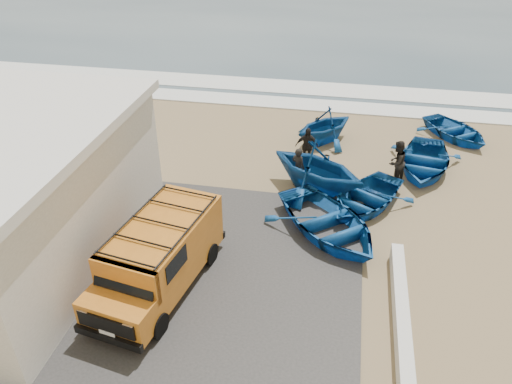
{
  "coord_description": "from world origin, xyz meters",
  "views": [
    {
      "loc": [
        3.02,
        -12.7,
        9.96
      ],
      "look_at": [
        0.37,
        1.11,
        1.2
      ],
      "focal_mm": 35.0,
      "sensor_mm": 36.0,
      "label": 1
    }
  ],
  "objects_px": {
    "fisherman_front": "(298,167)",
    "boat_near_left": "(328,223)",
    "boat_near_right": "(365,197)",
    "boat_mid_right": "(424,161)",
    "van": "(159,255)",
    "boat_mid_left": "(317,167)",
    "boat_far_right": "(456,131)",
    "fisherman_middle": "(397,162)",
    "boat_far_left": "(325,125)",
    "fisherman_back": "(307,146)",
    "parapet": "(402,322)"
  },
  "relations": [
    {
      "from": "fisherman_front",
      "to": "boat_near_left",
      "type": "bearing_deg",
      "value": 145.58
    },
    {
      "from": "boat_near_right",
      "to": "boat_mid_right",
      "type": "height_order",
      "value": "boat_mid_right"
    },
    {
      "from": "van",
      "to": "boat_mid_left",
      "type": "relative_size",
      "value": 1.33
    },
    {
      "from": "boat_mid_right",
      "to": "boat_far_right",
      "type": "relative_size",
      "value": 1.17
    },
    {
      "from": "fisherman_middle",
      "to": "boat_far_left",
      "type": "bearing_deg",
      "value": -98.69
    },
    {
      "from": "boat_near_left",
      "to": "boat_mid_right",
      "type": "distance_m",
      "value": 6.17
    },
    {
      "from": "boat_near_left",
      "to": "fisherman_middle",
      "type": "bearing_deg",
      "value": 20.55
    },
    {
      "from": "boat_far_left",
      "to": "fisherman_back",
      "type": "relative_size",
      "value": 1.91
    },
    {
      "from": "boat_near_right",
      "to": "fisherman_front",
      "type": "xyz_separation_m",
      "value": [
        -2.54,
        1.02,
        0.41
      ]
    },
    {
      "from": "boat_mid_left",
      "to": "boat_mid_right",
      "type": "height_order",
      "value": "boat_mid_left"
    },
    {
      "from": "fisherman_front",
      "to": "boat_far_left",
      "type": "bearing_deg",
      "value": -69.01
    },
    {
      "from": "parapet",
      "to": "fisherman_back",
      "type": "relative_size",
      "value": 3.74
    },
    {
      "from": "van",
      "to": "boat_far_left",
      "type": "distance_m",
      "value": 11.05
    },
    {
      "from": "boat_near_right",
      "to": "boat_far_left",
      "type": "xyz_separation_m",
      "value": [
        -1.84,
        5.05,
        0.42
      ]
    },
    {
      "from": "boat_mid_right",
      "to": "fisherman_back",
      "type": "relative_size",
      "value": 2.55
    },
    {
      "from": "boat_far_left",
      "to": "fisherman_middle",
      "type": "xyz_separation_m",
      "value": [
        2.96,
        -3.03,
        0.06
      ]
    },
    {
      "from": "boat_mid_left",
      "to": "boat_near_right",
      "type": "bearing_deg",
      "value": -84.59
    },
    {
      "from": "van",
      "to": "boat_near_right",
      "type": "relative_size",
      "value": 1.36
    },
    {
      "from": "boat_mid_right",
      "to": "boat_far_right",
      "type": "bearing_deg",
      "value": 72.95
    },
    {
      "from": "boat_near_right",
      "to": "boat_mid_left",
      "type": "xyz_separation_m",
      "value": [
        -1.82,
        0.8,
        0.62
      ]
    },
    {
      "from": "boat_mid_left",
      "to": "fisherman_middle",
      "type": "height_order",
      "value": "boat_mid_left"
    },
    {
      "from": "boat_far_right",
      "to": "fisherman_middle",
      "type": "bearing_deg",
      "value": -157.76
    },
    {
      "from": "parapet",
      "to": "boat_mid_left",
      "type": "distance_m",
      "value": 7.17
    },
    {
      "from": "van",
      "to": "fisherman_back",
      "type": "bearing_deg",
      "value": 77.84
    },
    {
      "from": "van",
      "to": "fisherman_front",
      "type": "relative_size",
      "value": 3.22
    },
    {
      "from": "parapet",
      "to": "boat_near_right",
      "type": "relative_size",
      "value": 1.59
    },
    {
      "from": "parapet",
      "to": "van",
      "type": "distance_m",
      "value": 6.75
    },
    {
      "from": "boat_far_right",
      "to": "van",
      "type": "bearing_deg",
      "value": -164.6
    },
    {
      "from": "boat_near_left",
      "to": "boat_far_left",
      "type": "relative_size",
      "value": 1.46
    },
    {
      "from": "boat_near_left",
      "to": "fisherman_middle",
      "type": "height_order",
      "value": "fisherman_middle"
    },
    {
      "from": "fisherman_back",
      "to": "parapet",
      "type": "bearing_deg",
      "value": -74.7
    },
    {
      "from": "parapet",
      "to": "boat_mid_right",
      "type": "bearing_deg",
      "value": 81.53
    },
    {
      "from": "boat_far_left",
      "to": "fisherman_front",
      "type": "relative_size",
      "value": 1.93
    },
    {
      "from": "boat_far_right",
      "to": "fisherman_middle",
      "type": "height_order",
      "value": "fisherman_middle"
    },
    {
      "from": "boat_near_left",
      "to": "boat_mid_right",
      "type": "bearing_deg",
      "value": 16.45
    },
    {
      "from": "parapet",
      "to": "van",
      "type": "xyz_separation_m",
      "value": [
        -6.68,
        0.47,
        0.85
      ]
    },
    {
      "from": "fisherman_front",
      "to": "fisherman_middle",
      "type": "xyz_separation_m",
      "value": [
        3.66,
        1.0,
        0.07
      ]
    },
    {
      "from": "boat_mid_right",
      "to": "fisherman_back",
      "type": "height_order",
      "value": "fisherman_back"
    },
    {
      "from": "boat_near_right",
      "to": "fisherman_front",
      "type": "height_order",
      "value": "fisherman_front"
    },
    {
      "from": "boat_far_right",
      "to": "fisherman_back",
      "type": "xyz_separation_m",
      "value": [
        -6.41,
        -3.71,
        0.44
      ]
    },
    {
      "from": "parapet",
      "to": "boat_far_left",
      "type": "bearing_deg",
      "value": 104.62
    },
    {
      "from": "van",
      "to": "boat_mid_left",
      "type": "height_order",
      "value": "van"
    },
    {
      "from": "parapet",
      "to": "boat_mid_left",
      "type": "relative_size",
      "value": 1.56
    },
    {
      "from": "parapet",
      "to": "boat_near_left",
      "type": "relative_size",
      "value": 1.34
    },
    {
      "from": "boat_mid_left",
      "to": "boat_far_left",
      "type": "height_order",
      "value": "boat_mid_left"
    },
    {
      "from": "boat_near_right",
      "to": "boat_far_right",
      "type": "distance_m",
      "value": 7.68
    },
    {
      "from": "boat_mid_left",
      "to": "boat_mid_right",
      "type": "xyz_separation_m",
      "value": [
        4.13,
        2.37,
        -0.59
      ]
    },
    {
      "from": "boat_mid_left",
      "to": "boat_mid_right",
      "type": "distance_m",
      "value": 4.8
    },
    {
      "from": "boat_near_left",
      "to": "fisherman_back",
      "type": "distance_m",
      "value": 4.91
    },
    {
      "from": "boat_near_right",
      "to": "boat_mid_right",
      "type": "bearing_deg",
      "value": 83.87
    }
  ]
}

